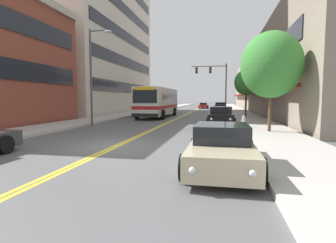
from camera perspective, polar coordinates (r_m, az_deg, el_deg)
The scene contains 18 objects.
ground_plane at distance 47.87m, azimuth 6.02°, elevation 2.48°, with size 240.00×240.00×0.00m, color #565659.
sidewalk_left at distance 49.05m, azimuth -2.36°, elevation 2.65°, with size 3.36×106.00×0.16m.
sidewalk_right at distance 47.75m, azimuth 14.65°, elevation 2.44°, with size 3.36×106.00×0.16m.
centre_line at distance 47.87m, azimuth 6.02°, elevation 2.48°, with size 0.34×106.00×0.01m.
office_tower_left at distance 43.91m, azimuth -16.81°, elevation 21.47°, with size 12.08×25.02×29.36m.
storefront_row_right at distance 48.51m, azimuth 21.84°, elevation 8.19°, with size 9.10×68.00×10.18m.
city_bus at distance 29.65m, azimuth -2.08°, elevation 4.49°, with size 2.93×10.88×3.20m.
car_navy_parked_left_near at distance 43.49m, azimuth -0.44°, elevation 3.02°, with size 1.99×4.65×1.22m.
car_beige_parked_right_foreground at distance 7.81m, azimuth 11.56°, elevation -5.75°, with size 2.03×4.40×1.30m.
car_slate_blue_parked_right_mid at distance 38.65m, azimuth 11.36°, elevation 2.69°, with size 2.07×4.20×1.25m.
car_black_parked_right_far at distance 21.63m, azimuth 11.42°, elevation 1.15°, with size 2.21×4.24×1.42m.
car_charcoal_parked_right_end at distance 46.66m, azimuth 11.31°, elevation 3.16°, with size 2.18×4.68×1.44m.
car_red_moving_lead at distance 57.09m, azimuth 7.76°, elevation 3.44°, with size 1.99×4.75×1.21m.
traffic_signal_mast at distance 41.46m, azimuth 10.16°, elevation 9.26°, with size 5.41×0.38×7.40m.
street_lamp_left_near at distance 20.97m, azimuth -15.87°, elevation 10.96°, with size 1.82×0.28×7.26m.
street_tree_right_near at distance 16.34m, azimuth 21.57°, elevation 11.38°, with size 3.43×3.43×5.70m.
street_tree_right_mid at distance 28.19m, azimuth 16.69°, elevation 8.15°, with size 2.42×2.42×4.89m.
fire_hydrant at distance 18.31m, azimuth 16.12°, elevation 0.07°, with size 0.31×0.23×0.77m.
Camera 1 is at (4.39, -10.63, 2.04)m, focal length 28.00 mm.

